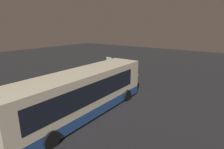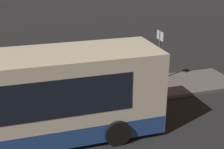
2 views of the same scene
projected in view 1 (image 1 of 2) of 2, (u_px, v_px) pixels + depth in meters
name	position (u px, v px, depth m)	size (l,w,h in m)	color
ground	(99.00, 106.00, 14.30)	(80.00, 80.00, 0.00)	#232326
platform	(74.00, 97.00, 15.98)	(20.00, 2.76, 0.16)	#605B56
bus_lead	(82.00, 94.00, 12.52)	(11.91, 2.89, 3.24)	beige
passenger_boarding	(110.00, 75.00, 19.04)	(0.56, 0.39, 1.85)	#2D2D33
passenger_waiting	(63.00, 90.00, 14.80)	(0.63, 0.62, 1.77)	gray
passenger_with_bags	(94.00, 77.00, 18.45)	(0.52, 0.67, 1.78)	silver
suitcase	(114.00, 80.00, 19.45)	(0.46, 0.25, 0.88)	black
sign_post	(109.00, 65.00, 20.66)	(0.10, 0.71, 2.70)	#4C4C51
trash_bin	(79.00, 87.00, 17.21)	(0.44, 0.44, 0.65)	#593319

